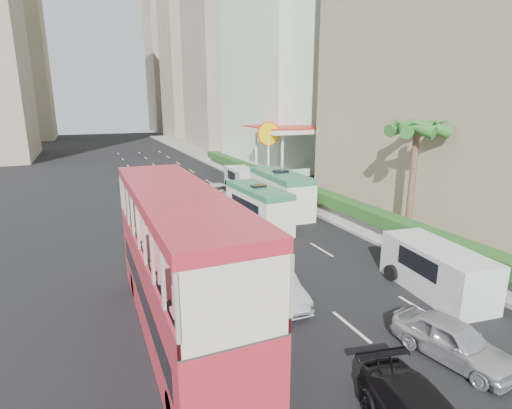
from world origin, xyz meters
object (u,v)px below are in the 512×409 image
panel_van_far (242,179)px  minibus_far (280,193)px  car_silver_lane_b (450,358)px  shell_station (287,155)px  car_silver_lane_a (275,300)px  minibus_near (258,207)px  panel_van_near (436,270)px  palm_tree (412,185)px  van_asset (219,204)px  double_decker_bus (179,265)px

panel_van_far → minibus_far: bearing=-88.3°
car_silver_lane_b → shell_station: 29.17m
car_silver_lane_a → minibus_near: 10.00m
car_silver_lane_a → minibus_near: bearing=73.7°
car_silver_lane_a → shell_station: size_ratio=0.51×
panel_van_near → panel_van_far: panel_van_near is taller
minibus_near → palm_tree: bearing=-46.8°
panel_van_far → shell_station: shell_station is taller
minibus_far → palm_tree: palm_tree is taller
palm_tree → shell_station: 19.14m
minibus_near → car_silver_lane_a: bearing=-112.9°
car_silver_lane_b → minibus_near: bearing=79.8°
car_silver_lane_a → van_asset: size_ratio=0.74×
car_silver_lane_b → double_decker_bus: bearing=136.9°
car_silver_lane_a → minibus_near: minibus_near is taller
minibus_far → minibus_near: bearing=-136.1°
double_decker_bus → minibus_near: double_decker_bus is taller
van_asset → minibus_far: bearing=-58.4°
minibus_far → double_decker_bus: bearing=-126.9°
panel_van_near → palm_tree: (3.32, 5.10, 2.39)m
van_asset → minibus_near: minibus_near is taller
double_decker_bus → palm_tree: size_ratio=1.72×
panel_van_near → palm_tree: size_ratio=0.78×
van_asset → panel_van_near: bearing=-85.8°
minibus_near → palm_tree: size_ratio=0.92×
car_silver_lane_b → shell_station: size_ratio=0.47×
panel_van_far → double_decker_bus: bearing=-112.9°
car_silver_lane_b → panel_van_near: bearing=38.8°
panel_van_far → minibus_near: bearing=-102.5°
panel_van_near → shell_station: size_ratio=0.62×
car_silver_lane_a → minibus_far: (6.21, 11.93, 1.46)m
panel_van_near → shell_station: shell_station is taller
car_silver_lane_b → panel_van_far: panel_van_far is taller
van_asset → minibus_near: (0.44, -6.74, 1.30)m
minibus_near → panel_van_near: minibus_near is taller
car_silver_lane_b → minibus_far: 17.78m
car_silver_lane_a → palm_tree: size_ratio=0.63×
double_decker_bus → palm_tree: palm_tree is taller
van_asset → double_decker_bus: bearing=-119.2°
panel_van_near → panel_van_far: 22.22m
panel_van_near → panel_van_far: size_ratio=1.02×
car_silver_lane_b → van_asset: van_asset is taller
minibus_near → palm_tree: 9.19m
palm_tree → shell_station: palm_tree is taller
minibus_near → panel_van_near: 11.71m
double_decker_bus → minibus_near: bearing=54.3°
double_decker_bus → van_asset: (6.88, 16.92, -2.53)m
van_asset → shell_station: shell_station is taller
car_silver_lane_b → shell_station: shell_station is taller
double_decker_bus → car_silver_lane_a: size_ratio=2.72×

